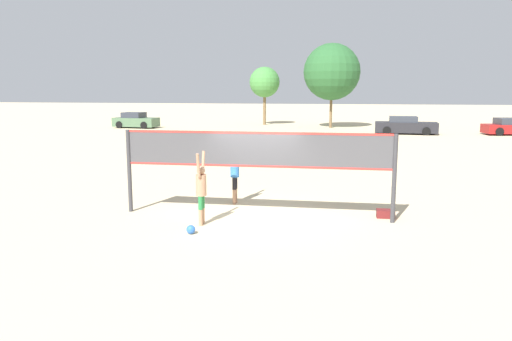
{
  "coord_description": "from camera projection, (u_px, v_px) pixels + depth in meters",
  "views": [
    {
      "loc": [
        2.28,
        -13.7,
        3.66
      ],
      "look_at": [
        0.0,
        0.0,
        1.34
      ],
      "focal_mm": 35.0,
      "sensor_mm": 36.0,
      "label": 1
    }
  ],
  "objects": [
    {
      "name": "tree_left_cluster",
      "position": [
        265.0,
        82.0,
        49.07
      ],
      "size": [
        2.98,
        2.98,
        5.68
      ],
      "color": "brown",
      "rests_on": "ground_plane"
    },
    {
      "name": "player_spiker",
      "position": [
        201.0,
        187.0,
        13.3
      ],
      "size": [
        0.28,
        0.68,
        1.98
      ],
      "rotation": [
        0.0,
        0.0,
        1.57
      ],
      "color": "tan",
      "rests_on": "ground_plane"
    },
    {
      "name": "parked_car_far",
      "position": [
        511.0,
        127.0,
        38.89
      ],
      "size": [
        4.29,
        2.3,
        1.32
      ],
      "rotation": [
        0.0,
        0.0,
        0.14
      ],
      "color": "maroon",
      "rests_on": "ground_plane"
    },
    {
      "name": "parked_car_near",
      "position": [
        136.0,
        121.0,
        45.75
      ],
      "size": [
        4.17,
        2.18,
        1.42
      ],
      "rotation": [
        0.0,
        0.0,
        -0.11
      ],
      "color": "#4C6B4C",
      "rests_on": "ground_plane"
    },
    {
      "name": "player_blocker",
      "position": [
        235.0,
        169.0,
        15.75
      ],
      "size": [
        0.28,
        0.7,
        2.11
      ],
      "rotation": [
        0.0,
        0.0,
        -1.57
      ],
      "color": "tan",
      "rests_on": "ground_plane"
    },
    {
      "name": "volleyball_net",
      "position": [
        256.0,
        157.0,
        14.01
      ],
      "size": [
        7.71,
        0.12,
        2.44
      ],
      "color": "#38383D",
      "rests_on": "ground_plane"
    },
    {
      "name": "parked_car_mid",
      "position": [
        405.0,
        126.0,
        39.68
      ],
      "size": [
        4.88,
        2.14,
        1.4
      ],
      "rotation": [
        0.0,
        0.0,
        -0.06
      ],
      "color": "#232328",
      "rests_on": "ground_plane"
    },
    {
      "name": "ground_plane",
      "position": [
        256.0,
        217.0,
        14.3
      ],
      "size": [
        200.0,
        200.0,
        0.0
      ],
      "primitive_type": "plane",
      "color": "beige"
    },
    {
      "name": "tree_right_cluster",
      "position": [
        332.0,
        72.0,
        45.03
      ],
      "size": [
        5.12,
        5.12,
        7.62
      ],
      "color": "brown",
      "rests_on": "ground_plane"
    },
    {
      "name": "gear_bag",
      "position": [
        386.0,
        214.0,
        14.18
      ],
      "size": [
        0.5,
        0.34,
        0.23
      ],
      "color": "maroon",
      "rests_on": "ground_plane"
    },
    {
      "name": "volleyball",
      "position": [
        191.0,
        229.0,
        12.59
      ],
      "size": [
        0.23,
        0.23,
        0.23
      ],
      "color": "blue",
      "rests_on": "ground_plane"
    }
  ]
}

